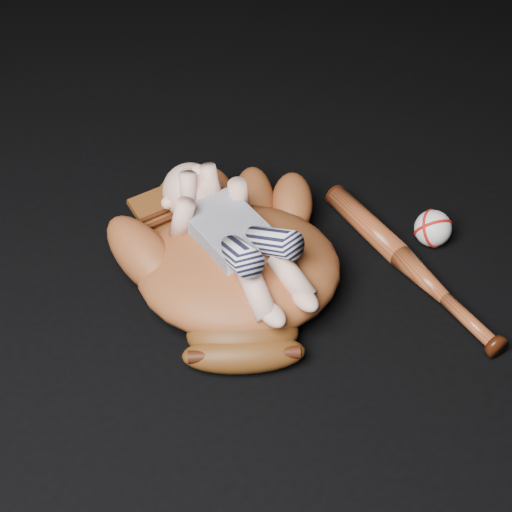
# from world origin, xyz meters

# --- Properties ---
(baseball_glove) EXTENTS (0.54, 0.57, 0.14)m
(baseball_glove) POSITION_xyz_m (0.05, 0.05, 0.07)
(baseball_glove) COLOR brown
(baseball_glove) RESTS_ON ground
(newborn_baby) EXTENTS (0.21, 0.38, 0.14)m
(newborn_baby) POSITION_xyz_m (0.05, 0.05, 0.13)
(newborn_baby) COLOR #EBAD97
(newborn_baby) RESTS_ON baseball_glove
(baseball_bat) EXTENTS (0.08, 0.44, 0.04)m
(baseball_bat) POSITION_xyz_m (0.33, -0.02, 0.02)
(baseball_bat) COLOR brown
(baseball_bat) RESTS_ON ground
(baseball) EXTENTS (0.08, 0.08, 0.06)m
(baseball) POSITION_xyz_m (0.41, 0.03, 0.03)
(baseball) COLOR white
(baseball) RESTS_ON ground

